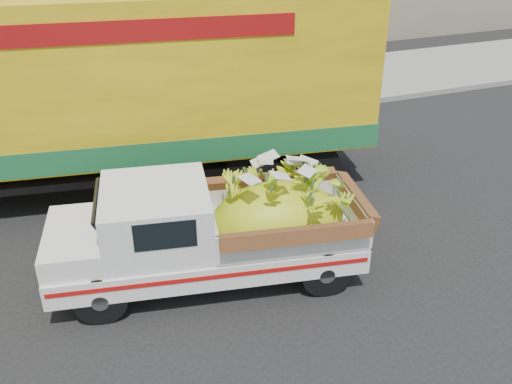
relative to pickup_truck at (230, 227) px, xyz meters
name	(u,v)px	position (x,y,z in m)	size (l,w,h in m)	color
ground	(168,291)	(-1.02, -0.05, -0.86)	(100.00, 100.00, 0.00)	black
curb	(107,136)	(-1.02, 6.17, -0.79)	(60.00, 0.25, 0.15)	gray
sidewalk	(96,108)	(-1.02, 8.27, -0.79)	(60.00, 4.00, 0.14)	gray
pickup_truck	(230,227)	(0.00, 0.00, 0.00)	(4.79, 2.45, 1.60)	black
semi_trailer	(51,89)	(-2.12, 3.72, 1.26)	(12.06, 4.27, 3.80)	black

